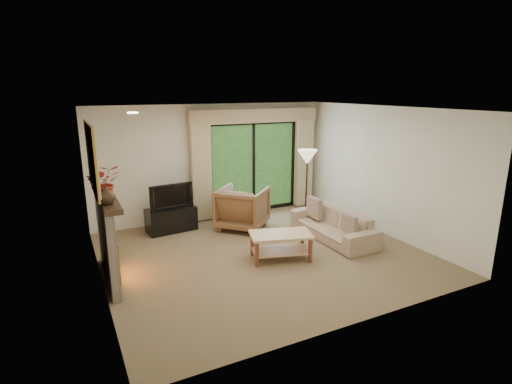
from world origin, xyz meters
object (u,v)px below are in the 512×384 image
armchair (243,208)px  coffee_table (281,246)px  media_console (171,219)px  sofa (333,225)px

armchair → coffee_table: 1.79m
media_console → armchair: armchair is taller
sofa → coffee_table: sofa is taller
media_console → coffee_table: 2.64m
media_console → coffee_table: media_console is taller
sofa → coffee_table: size_ratio=1.85×
sofa → media_console: bearing=-124.4°
armchair → media_console: bearing=26.2°
coffee_table → sofa: bearing=32.2°
sofa → coffee_table: bearing=-74.8°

